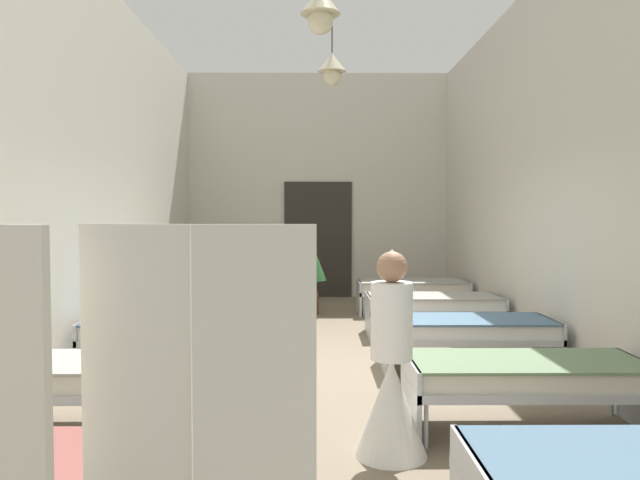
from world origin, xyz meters
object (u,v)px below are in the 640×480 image
bed_right_row_2 (467,330)px  bed_right_row_4 (412,288)px  bed_left_row_1 (117,377)px  nurse_near_aisle (391,383)px  bed_left_row_3 (205,305)px  bed_right_row_3 (433,305)px  bed_left_row_2 (173,331)px  bed_right_row_1 (527,376)px  bed_left_row_4 (225,288)px  privacy_screen (135,469)px  potted_plant (307,263)px

bed_right_row_2 → bed_right_row_4: same height
bed_left_row_1 → nurse_near_aisle: 2.18m
bed_left_row_3 → bed_right_row_3: 3.27m
bed_right_row_3 → bed_right_row_2: bearing=-90.0°
bed_left_row_2 → bed_right_row_1: bearing=-30.2°
bed_left_row_3 → bed_left_row_1: bearing=-90.0°
bed_left_row_3 → bed_left_row_4: 1.90m
bed_left_row_1 → nurse_near_aisle: size_ratio=1.28×
bed_right_row_1 → bed_right_row_4: 5.70m
bed_right_row_3 → privacy_screen: size_ratio=1.12×
bed_right_row_1 → privacy_screen: privacy_screen is taller
nurse_near_aisle → potted_plant: bearing=-81.2°
potted_plant → privacy_screen: bearing=-93.4°
privacy_screen → potted_plant: bearing=99.2°
bed_left_row_1 → bed_left_row_3: bearing=90.0°
bed_left_row_2 → bed_right_row_3: 3.78m
privacy_screen → bed_left_row_2: bearing=114.3°
bed_right_row_1 → bed_right_row_4: (0.00, 5.70, 0.00)m
privacy_screen → nurse_near_aisle: bearing=74.5°
bed_left_row_1 → bed_right_row_3: size_ratio=1.00×
bed_left_row_3 → potted_plant: 2.37m
bed_right_row_1 → bed_left_row_3: size_ratio=1.00×
bed_left_row_1 → potted_plant: potted_plant is taller
bed_right_row_4 → nurse_near_aisle: nurse_near_aisle is taller
bed_left_row_4 → potted_plant: 1.51m
bed_right_row_3 → bed_left_row_4: bearing=149.8°
bed_left_row_1 → bed_right_row_1: bearing=0.0°
bed_left_row_2 → bed_right_row_4: 5.01m
bed_right_row_4 → bed_left_row_4: bearing=180.0°
nurse_near_aisle → privacy_screen: (-1.17, -2.19, 0.32)m
nurse_near_aisle → privacy_screen: bearing=64.4°
bed_left_row_4 → nurse_near_aisle: size_ratio=1.28×
bed_right_row_4 → privacy_screen: privacy_screen is taller
bed_right_row_3 → privacy_screen: privacy_screen is taller
bed_left_row_1 → potted_plant: bearing=75.6°
potted_plant → bed_left_row_1: bearing=-104.4°
bed_left_row_3 → bed_left_row_4: (0.00, 1.90, 0.00)m
bed_right_row_2 → bed_right_row_3: (0.00, 1.90, 0.00)m
bed_right_row_3 → bed_left_row_4: 3.78m
bed_right_row_2 → bed_right_row_4: 3.80m
bed_left_row_3 → bed_left_row_4: size_ratio=1.00×
bed_left_row_2 → bed_right_row_4: bearing=49.3°
bed_right_row_1 → bed_right_row_3: bearing=90.0°
bed_right_row_1 → bed_right_row_3: (0.00, 3.80, 0.00)m
bed_right_row_3 → potted_plant: bearing=135.1°
bed_right_row_2 → privacy_screen: bearing=-116.8°
nurse_near_aisle → privacy_screen: 2.50m
nurse_near_aisle → privacy_screen: size_ratio=0.87×
bed_left_row_1 → bed_right_row_4: (3.27, 5.70, 0.00)m
bed_left_row_1 → bed_right_row_1: size_ratio=1.00×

